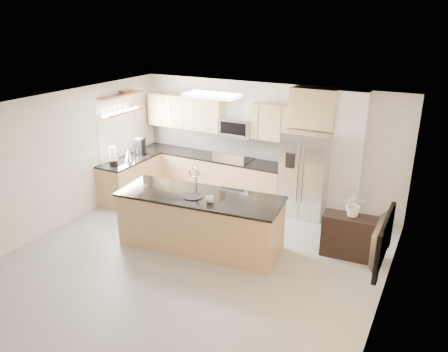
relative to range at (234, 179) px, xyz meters
The scene contains 26 objects.
floor 3.02m from the range, 78.39° to the right, with size 6.50×6.50×0.00m, color gray.
ceiling 3.66m from the range, 78.39° to the right, with size 6.00×6.50×0.02m, color silver.
wall_back 1.07m from the range, 28.76° to the left, with size 6.00×0.02×2.60m, color beige.
wall_left 3.87m from the range, 129.41° to the right, with size 0.02×6.50×2.60m, color beige.
wall_right 4.71m from the range, 39.05° to the right, with size 0.02×6.50×2.60m, color beige.
back_counter 0.63m from the range, behind, with size 3.55×0.66×1.44m.
left_counter 2.33m from the range, 152.71° to the right, with size 0.66×1.50×0.92m.
range is the anchor object (origin of this frame).
upper_cabinets 1.53m from the range, 166.83° to the left, with size 3.50×0.33×0.75m.
microwave 1.16m from the range, 90.00° to the left, with size 0.76×0.40×0.40m.
refrigerator 1.71m from the range, ahead, with size 0.92×0.78×1.78m.
partition_column 2.56m from the range, ahead, with size 0.60×0.30×2.60m, color silver.
window 2.86m from the range, 155.75° to the right, with size 0.04×1.15×1.65m.
shelf_lower 2.86m from the range, 156.67° to the right, with size 0.30×1.20×0.04m, color brown.
shelf_upper 3.07m from the range, 156.67° to the right, with size 0.30×1.20×0.04m, color brown.
ceiling_fixture 2.48m from the range, 81.39° to the right, with size 1.00×0.50×0.06m, color white.
island 2.28m from the range, 78.27° to the right, with size 2.98×1.34×1.42m.
credenza 3.18m from the range, 24.64° to the right, with size 0.93×0.39×0.75m, color black.
cup 2.60m from the range, 72.34° to the right, with size 0.14×0.14×0.11m, color white.
platter 2.45m from the range, 80.43° to the right, with size 0.34×0.34×0.02m, color black.
blender 2.67m from the range, 143.07° to the right, with size 0.18×0.18×0.42m.
kettle 2.38m from the range, 151.04° to the right, with size 0.23×0.23×0.28m.
coffee_maker 2.28m from the range, 162.84° to the right, with size 0.25×0.28×0.37m.
bowl 3.07m from the range, 159.51° to the right, with size 0.33×0.33×0.08m, color silver.
flower_vase 3.22m from the range, 23.78° to the right, with size 0.54×0.47×0.60m, color silver.
television 4.78m from the range, 41.64° to the right, with size 1.08×0.14×0.62m, color black.
Camera 1 is at (3.50, -5.26, 3.94)m, focal length 35.00 mm.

